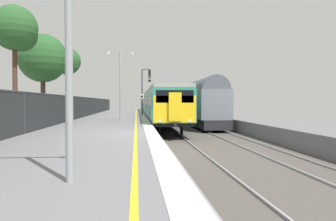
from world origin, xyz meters
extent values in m
cube|color=slate|center=(-2.50, 0.00, -0.50)|extent=(6.40, 110.00, 1.00)
cube|color=silver|center=(0.40, 0.00, 0.01)|extent=(0.60, 110.00, 0.01)
cube|color=yellow|center=(-0.35, 0.00, 0.01)|extent=(0.12, 110.00, 0.01)
cube|color=#4C4742|center=(6.20, 0.00, -1.10)|extent=(11.00, 110.00, 0.20)
cube|color=slate|center=(9.60, 0.00, -0.50)|extent=(3.60, 110.00, 1.00)
cube|color=gray|center=(1.38, 0.00, -0.96)|extent=(0.07, 110.00, 0.08)
cube|color=gray|center=(2.82, 0.00, -0.96)|extent=(0.07, 110.00, 0.08)
cube|color=gray|center=(5.38, 0.00, -0.96)|extent=(0.07, 110.00, 0.08)
cube|color=gray|center=(6.82, 0.00, -0.96)|extent=(0.07, 110.00, 0.08)
cube|color=#2D846B|center=(2.10, 15.34, 1.27)|extent=(2.80, 20.42, 2.30)
cube|color=black|center=(2.10, 15.34, -0.01)|extent=(2.64, 19.82, 0.25)
cube|color=#999E9E|center=(2.10, 15.34, 2.54)|extent=(2.68, 20.42, 0.24)
cube|color=black|center=(0.69, 15.34, 1.57)|extent=(0.02, 18.82, 0.84)
cube|color=teal|center=(0.69, 10.24, 1.17)|extent=(0.03, 1.10, 1.90)
cube|color=teal|center=(0.69, 20.45, 1.17)|extent=(0.03, 1.10, 1.90)
cylinder|color=black|center=(1.32, 7.74, -0.50)|extent=(0.12, 0.84, 0.84)
cylinder|color=black|center=(2.88, 7.74, -0.50)|extent=(0.12, 0.84, 0.84)
cylinder|color=black|center=(1.32, 22.95, -0.50)|extent=(0.12, 0.84, 0.84)
cylinder|color=black|center=(2.88, 22.95, -0.50)|extent=(0.12, 0.84, 0.84)
cube|color=#2D846B|center=(2.10, 36.36, 1.27)|extent=(2.80, 20.42, 2.30)
cube|color=black|center=(2.10, 36.36, -0.01)|extent=(2.64, 19.82, 0.25)
cube|color=#999E9E|center=(2.10, 36.36, 2.54)|extent=(2.68, 20.42, 0.24)
cube|color=black|center=(0.69, 36.36, 1.57)|extent=(0.02, 18.82, 0.84)
cube|color=teal|center=(0.69, 31.26, 1.17)|extent=(0.03, 1.10, 1.90)
cube|color=teal|center=(0.69, 41.47, 1.17)|extent=(0.03, 1.10, 1.90)
cylinder|color=black|center=(1.32, 28.75, -0.50)|extent=(0.12, 0.84, 0.84)
cylinder|color=black|center=(2.88, 28.75, -0.50)|extent=(0.12, 0.84, 0.84)
cylinder|color=black|center=(1.32, 43.97, -0.50)|extent=(0.12, 0.84, 0.84)
cylinder|color=black|center=(2.88, 43.97, -0.50)|extent=(0.12, 0.84, 0.84)
cube|color=#2D846B|center=(2.10, 57.38, 1.27)|extent=(2.80, 20.42, 2.30)
cube|color=black|center=(2.10, 57.38, -0.01)|extent=(2.64, 19.82, 0.25)
cube|color=#999E9E|center=(2.10, 57.38, 2.54)|extent=(2.68, 20.42, 0.24)
cube|color=black|center=(0.69, 57.38, 1.57)|extent=(0.02, 18.82, 0.84)
cube|color=teal|center=(0.69, 52.28, 1.17)|extent=(0.03, 1.10, 1.90)
cube|color=teal|center=(0.69, 62.48, 1.17)|extent=(0.03, 1.10, 1.90)
cylinder|color=black|center=(1.32, 49.77, -0.50)|extent=(0.12, 0.84, 0.84)
cylinder|color=black|center=(2.88, 49.77, -0.50)|extent=(0.12, 0.84, 0.84)
cylinder|color=black|center=(1.32, 64.99, -0.50)|extent=(0.12, 0.84, 0.84)
cylinder|color=black|center=(2.88, 64.99, -0.50)|extent=(0.12, 0.84, 0.84)
cube|color=yellow|center=(2.10, 5.18, 1.02)|extent=(2.70, 0.10, 1.70)
cube|color=black|center=(2.10, 5.17, 1.82)|extent=(2.40, 0.08, 0.80)
cube|color=yellow|center=(2.10, 5.04, 1.17)|extent=(0.80, 0.24, 1.80)
cylinder|color=white|center=(1.15, 5.12, 0.27)|extent=(0.18, 0.06, 0.18)
cylinder|color=white|center=(3.05, 5.12, 0.27)|extent=(0.18, 0.06, 0.18)
cylinder|color=black|center=(2.10, 4.89, 0.02)|extent=(0.20, 0.35, 0.20)
cube|color=black|center=(2.10, 36.36, 2.79)|extent=(0.60, 0.90, 0.20)
cube|color=#232326|center=(6.10, 17.19, -0.38)|extent=(2.30, 14.52, 0.79)
cube|color=slate|center=(6.10, 17.19, 1.26)|extent=(2.60, 13.72, 2.47)
cylinder|color=#515660|center=(6.10, 17.19, 2.49)|extent=(2.39, 13.32, 2.39)
cylinder|color=black|center=(5.32, 11.93, -0.50)|extent=(0.12, 0.84, 0.84)
cylinder|color=black|center=(6.88, 11.93, -0.50)|extent=(0.12, 0.84, 0.84)
cylinder|color=black|center=(5.32, 22.45, -0.50)|extent=(0.12, 0.84, 0.84)
cylinder|color=black|center=(6.88, 22.45, -0.50)|extent=(0.12, 0.84, 0.84)
cube|color=#232326|center=(6.10, 32.51, -0.38)|extent=(2.30, 14.52, 0.79)
cube|color=slate|center=(6.10, 32.51, 1.26)|extent=(2.60, 13.72, 2.47)
cylinder|color=#515660|center=(6.10, 32.51, 2.49)|extent=(2.39, 13.32, 2.39)
cylinder|color=black|center=(5.32, 27.25, -0.50)|extent=(0.12, 0.84, 0.84)
cylinder|color=black|center=(6.88, 27.25, -0.50)|extent=(0.12, 0.84, 0.84)
cylinder|color=black|center=(5.32, 37.78, -0.50)|extent=(0.12, 0.84, 0.84)
cylinder|color=black|center=(6.88, 37.78, -0.50)|extent=(0.12, 0.84, 0.84)
cube|color=#232326|center=(6.10, 47.84, -0.38)|extent=(2.30, 14.52, 0.79)
cube|color=slate|center=(6.10, 47.84, 1.26)|extent=(2.60, 13.72, 2.47)
cylinder|color=#515660|center=(6.10, 47.84, 2.49)|extent=(2.39, 13.32, 2.39)
cylinder|color=black|center=(5.32, 42.58, -0.50)|extent=(0.12, 0.84, 0.84)
cylinder|color=black|center=(6.88, 42.58, -0.50)|extent=(0.12, 0.84, 0.84)
cylinder|color=black|center=(5.32, 53.10, -0.50)|extent=(0.12, 0.84, 0.84)
cylinder|color=black|center=(6.88, 53.10, -0.50)|extent=(0.12, 0.84, 0.84)
cylinder|color=#47474C|center=(0.35, 23.07, 2.61)|extent=(0.18, 0.18, 5.22)
cube|color=#47474C|center=(0.80, 23.07, 5.22)|extent=(0.90, 0.12, 0.12)
cube|color=black|center=(1.20, 23.07, 4.67)|extent=(0.28, 0.20, 1.00)
cylinder|color=black|center=(1.20, 22.95, 4.99)|extent=(0.16, 0.04, 0.16)
cylinder|color=black|center=(1.20, 22.95, 4.67)|extent=(0.16, 0.04, 0.16)
cylinder|color=#19D83F|center=(1.20, 22.95, 4.35)|extent=(0.16, 0.04, 0.16)
cube|color=black|center=(1.20, 23.07, 3.92)|extent=(0.32, 0.16, 0.24)
cylinder|color=#59595B|center=(0.25, 19.71, 1.00)|extent=(0.08, 0.08, 2.00)
cylinder|color=black|center=(0.25, 19.70, 2.06)|extent=(0.59, 0.02, 0.59)
cylinder|color=silver|center=(0.25, 19.69, 2.06)|extent=(0.56, 0.02, 0.56)
cube|color=black|center=(0.25, 19.68, 2.06)|extent=(0.24, 0.01, 0.18)
cylinder|color=#93999E|center=(-1.53, -9.74, 2.82)|extent=(0.14, 0.14, 5.65)
cylinder|color=#93999E|center=(-1.53, 10.06, 2.68)|extent=(0.14, 0.14, 5.37)
cube|color=#93999E|center=(-1.08, 10.06, 5.27)|extent=(0.90, 0.08, 0.08)
cylinder|color=silver|center=(-0.63, 10.06, 5.19)|extent=(0.20, 0.20, 0.18)
cube|color=#93999E|center=(-1.98, 10.06, 5.27)|extent=(0.90, 0.08, 0.08)
cylinder|color=silver|center=(-2.43, 10.06, 5.19)|extent=(0.20, 0.20, 0.18)
cube|color=#282B2D|center=(-5.45, 0.00, 0.96)|extent=(0.03, 99.00, 1.93)
cube|color=#38383D|center=(-5.45, 0.00, 1.93)|extent=(0.06, 99.00, 0.06)
cylinder|color=#38383D|center=(-5.45, 0.00, 0.96)|extent=(0.07, 0.07, 1.93)
cylinder|color=#38383D|center=(-5.45, 11.69, 0.96)|extent=(0.07, 0.07, 1.93)
cylinder|color=#38383D|center=(-5.45, 23.38, 0.96)|extent=(0.07, 0.07, 1.93)
cylinder|color=#38383D|center=(-5.45, 35.06, 0.96)|extent=(0.07, 0.07, 1.93)
cylinder|color=#38383D|center=(-5.45, 46.75, 0.96)|extent=(0.07, 0.07, 1.93)
cylinder|color=#473323|center=(-7.54, 20.23, 2.48)|extent=(0.37, 0.37, 4.95)
sphere|color=#285628|center=(-7.54, 20.23, 5.74)|extent=(2.87, 2.87, 2.87)
sphere|color=#285628|center=(-7.15, 20.05, 5.38)|extent=(1.88, 1.88, 1.88)
cylinder|color=#473323|center=(-8.53, 7.85, 2.83)|extent=(0.32, 0.32, 5.65)
sphere|color=#285628|center=(-8.53, 7.85, 6.50)|extent=(3.07, 3.07, 3.07)
sphere|color=#285628|center=(-8.31, 8.44, 6.11)|extent=(2.25, 2.25, 2.25)
cylinder|color=#473323|center=(-7.92, 12.49, 1.98)|extent=(0.38, 0.38, 3.96)
sphere|color=#285628|center=(-7.92, 12.49, 5.05)|extent=(3.95, 3.95, 3.95)
sphere|color=#285628|center=(-7.74, 12.26, 4.55)|extent=(2.75, 2.75, 2.75)
camera|label=1|loc=(-0.31, -16.05, 1.47)|focal=36.22mm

